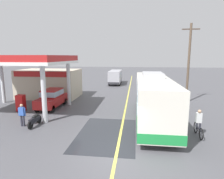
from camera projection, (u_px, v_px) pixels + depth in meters
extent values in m
plane|color=#4C4C51|center=(129.00, 89.00, 29.64)|extent=(120.00, 120.00, 0.00)
cube|color=#D8CC4C|center=(128.00, 95.00, 24.75)|extent=(0.16, 50.00, 0.01)
cube|color=#26282D|center=(107.00, 134.00, 12.50)|extent=(3.74, 5.91, 0.01)
cube|color=silver|center=(153.00, 97.00, 14.96)|extent=(2.50, 11.00, 2.90)
cube|color=#1E8C3F|center=(153.00, 110.00, 15.16)|extent=(2.54, 11.04, 0.56)
cube|color=#8C9EAD|center=(163.00, 109.00, 9.55)|extent=(2.30, 0.10, 1.40)
cube|color=#8C9EAD|center=(137.00, 91.00, 15.04)|extent=(0.06, 9.35, 1.10)
cube|color=#8C9EAD|center=(170.00, 91.00, 14.73)|extent=(0.06, 9.35, 1.10)
cube|color=white|center=(164.00, 95.00, 9.44)|extent=(1.75, 0.08, 0.32)
cube|color=#B2B2B7|center=(153.00, 75.00, 15.66)|extent=(1.60, 2.80, 0.36)
cylinder|color=black|center=(139.00, 132.00, 11.52)|extent=(0.30, 1.00, 1.00)
cylinder|color=black|center=(177.00, 134.00, 11.26)|extent=(0.30, 1.00, 1.00)
cylinder|color=black|center=(138.00, 103.00, 18.56)|extent=(0.30, 1.00, 1.00)
cylinder|color=black|center=(161.00, 104.00, 18.30)|extent=(0.30, 1.00, 1.00)
cube|color=#B21E1E|center=(17.00, 58.00, 16.90)|extent=(9.00, 7.00, 0.50)
cube|color=white|center=(17.00, 62.00, 16.97)|extent=(9.10, 7.10, 0.24)
cylinder|color=silver|center=(44.00, 93.00, 14.26)|extent=(0.36, 0.36, 4.60)
cylinder|color=silver|center=(2.00, 82.00, 20.43)|extent=(0.36, 0.36, 4.60)
cylinder|color=silver|center=(69.00, 83.00, 19.54)|extent=(0.36, 0.36, 4.60)
cube|color=red|center=(21.00, 103.00, 17.61)|extent=(0.70, 0.60, 1.50)
cube|color=beige|center=(50.00, 83.00, 23.51)|extent=(7.00, 4.40, 3.40)
cube|color=#B21E1E|center=(40.00, 74.00, 21.08)|extent=(6.30, 0.10, 0.60)
cube|color=maroon|center=(52.00, 101.00, 18.65)|extent=(1.70, 4.20, 0.80)
cube|color=maroon|center=(52.00, 93.00, 18.72)|extent=(1.50, 2.31, 0.70)
cube|color=#8C9EAD|center=(52.00, 93.00, 18.72)|extent=(1.53, 2.35, 0.49)
cylinder|color=black|center=(37.00, 108.00, 17.34)|extent=(0.20, 0.64, 0.64)
cylinder|color=black|center=(53.00, 109.00, 17.16)|extent=(0.20, 0.64, 0.64)
cylinder|color=black|center=(51.00, 101.00, 20.28)|extent=(0.20, 0.64, 0.64)
cylinder|color=black|center=(65.00, 101.00, 20.10)|extent=(0.20, 0.64, 0.64)
cube|color=#A5A5AD|center=(115.00, 76.00, 34.56)|extent=(2.00, 6.00, 2.10)
cube|color=#8C9EAD|center=(115.00, 74.00, 34.49)|extent=(2.04, 5.10, 0.80)
cube|color=#2D2D33|center=(113.00, 83.00, 31.73)|extent=(1.90, 0.16, 0.36)
cylinder|color=black|center=(109.00, 83.00, 32.89)|extent=(0.22, 0.76, 0.76)
cylinder|color=black|center=(119.00, 84.00, 32.67)|extent=(0.22, 0.76, 0.76)
cylinder|color=black|center=(112.00, 80.00, 36.80)|extent=(0.22, 0.76, 0.76)
cylinder|color=black|center=(121.00, 81.00, 36.58)|extent=(0.22, 0.76, 0.76)
torus|color=black|center=(201.00, 134.00, 11.54)|extent=(0.06, 0.72, 0.72)
torus|color=black|center=(196.00, 127.00, 12.61)|extent=(0.06, 0.72, 0.72)
cube|color=black|center=(198.00, 128.00, 12.05)|extent=(0.06, 1.10, 0.08)
cube|color=silver|center=(199.00, 118.00, 12.03)|extent=(0.34, 0.24, 0.64)
sphere|color=tan|center=(200.00, 111.00, 11.91)|extent=(0.22, 0.22, 0.22)
cylinder|color=#2D2D38|center=(197.00, 125.00, 12.08)|extent=(0.12, 0.12, 0.55)
cylinder|color=#2D2D38|center=(200.00, 126.00, 12.06)|extent=(0.12, 0.12, 0.55)
cylinder|color=black|center=(30.00, 125.00, 13.23)|extent=(0.10, 0.60, 0.60)
cylinder|color=black|center=(39.00, 119.00, 14.40)|extent=(0.10, 0.60, 0.60)
cube|color=black|center=(35.00, 119.00, 13.78)|extent=(0.20, 1.30, 0.36)
cube|color=black|center=(36.00, 116.00, 13.89)|extent=(0.24, 0.60, 0.12)
cylinder|color=#2D2D33|center=(30.00, 116.00, 13.17)|extent=(0.55, 0.04, 0.04)
cylinder|color=#33333F|center=(21.00, 121.00, 13.78)|extent=(0.14, 0.14, 0.82)
cylinder|color=#33333F|center=(24.00, 121.00, 13.76)|extent=(0.14, 0.14, 0.82)
cube|color=#3359B2|center=(22.00, 111.00, 13.65)|extent=(0.36, 0.22, 0.60)
sphere|color=tan|center=(21.00, 105.00, 13.57)|extent=(0.22, 0.22, 0.22)
cylinder|color=#3359B2|center=(19.00, 112.00, 13.68)|extent=(0.09, 0.09, 0.58)
cylinder|color=#3359B2|center=(25.00, 112.00, 13.63)|extent=(0.09, 0.09, 0.58)
cylinder|color=#33333F|center=(42.00, 100.00, 20.17)|extent=(0.14, 0.14, 0.82)
cylinder|color=#33333F|center=(44.00, 100.00, 20.15)|extent=(0.14, 0.14, 0.82)
cube|color=silver|center=(43.00, 94.00, 20.03)|extent=(0.36, 0.22, 0.60)
sphere|color=tan|center=(42.00, 90.00, 19.96)|extent=(0.22, 0.22, 0.22)
cylinder|color=silver|center=(41.00, 94.00, 20.07)|extent=(0.09, 0.09, 0.58)
cylinder|color=silver|center=(45.00, 94.00, 20.01)|extent=(0.09, 0.09, 0.58)
cylinder|color=brown|center=(189.00, 64.00, 20.21)|extent=(0.24, 0.24, 8.37)
cube|color=#4C3D33|center=(191.00, 29.00, 19.59)|extent=(1.80, 0.12, 0.12)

